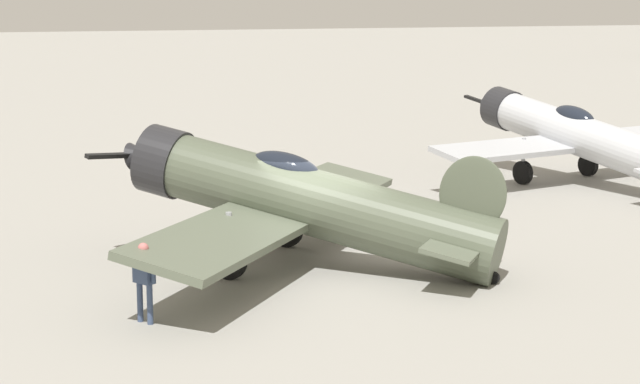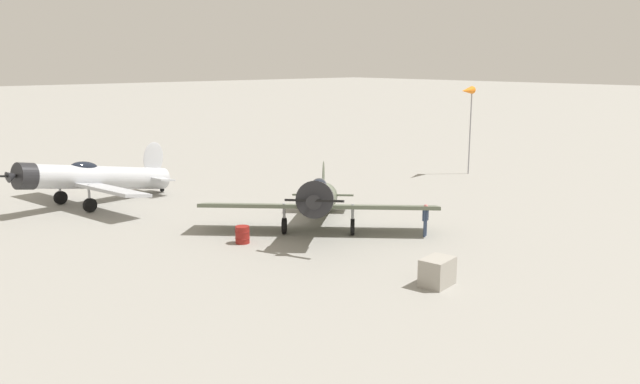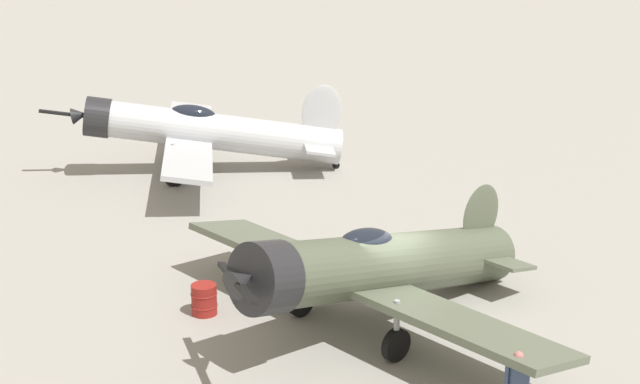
{
  "view_description": "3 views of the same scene",
  "coord_description": "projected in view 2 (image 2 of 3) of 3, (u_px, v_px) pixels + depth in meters",
  "views": [
    {
      "loc": [
        21.68,
        -9.65,
        6.13
      ],
      "look_at": [
        -0.0,
        0.0,
        1.8
      ],
      "focal_mm": 58.72,
      "sensor_mm": 36.0,
      "label": 1
    },
    {
      "loc": [
        -21.35,
        -23.99,
        8.41
      ],
      "look_at": [
        -0.0,
        0.0,
        1.8
      ],
      "focal_mm": 36.22,
      "sensor_mm": 36.0,
      "label": 2
    },
    {
      "loc": [
        -0.7,
        -23.29,
        10.94
      ],
      "look_at": [
        -2.02,
        5.52,
        1.6
      ],
      "focal_mm": 55.92,
      "sensor_mm": 36.0,
      "label": 3
    }
  ],
  "objects": [
    {
      "name": "ground_plane",
      "position": [
        320.0,
        226.0,
        33.15
      ],
      "size": [
        400.0,
        400.0,
        0.0
      ],
      "primitive_type": "plane",
      "color": "gray"
    },
    {
      "name": "airplane_foreground",
      "position": [
        319.0,
        199.0,
        32.34
      ],
      "size": [
        9.74,
        9.68,
        3.26
      ],
      "rotation": [
        0.0,
        0.0,
        3.93
      ],
      "color": "#4C5442",
      "rests_on": "ground_plane"
    },
    {
      "name": "airplane_mid_apron",
      "position": [
        92.0,
        178.0,
        37.76
      ],
      "size": [
        11.2,
        11.13,
        3.39
      ],
      "rotation": [
        0.0,
        0.0,
        3.3
      ],
      "color": "#B7BABF",
      "rests_on": "ground_plane"
    },
    {
      "name": "equipment_crate",
      "position": [
        437.0,
        272.0,
        24.38
      ],
      "size": [
        1.47,
        1.16,
        1.07
      ],
      "rotation": [
        0.0,
        0.0,
        0.17
      ],
      "color": "#9E998E",
      "rests_on": "ground_plane"
    },
    {
      "name": "fuel_drum",
      "position": [
        242.0,
        235.0,
        30.03
      ],
      "size": [
        0.7,
        0.7,
        0.81
      ],
      "color": "maroon",
      "rests_on": "ground_plane"
    },
    {
      "name": "ground_crew_mechanic",
      "position": [
        425.0,
        217.0,
        31.06
      ],
      "size": [
        0.56,
        0.39,
        1.59
      ],
      "rotation": [
        0.0,
        0.0,
        5.18
      ],
      "color": "#384766",
      "rests_on": "ground_plane"
    },
    {
      "name": "windsock_mast",
      "position": [
        467.0,
        94.0,
        46.5
      ],
      "size": [
        2.07,
        1.05,
        6.5
      ],
      "color": "gray",
      "rests_on": "ground_plane"
    }
  ]
}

